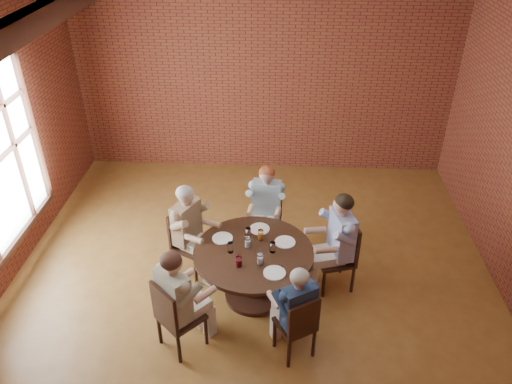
# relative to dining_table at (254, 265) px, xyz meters

# --- Properties ---
(floor) EXTENTS (7.00, 7.00, 0.00)m
(floor) POSITION_rel_dining_table_xyz_m (-0.03, 0.00, -0.53)
(floor) COLOR olive
(floor) RESTS_ON ground
(ceiling) EXTENTS (7.00, 7.00, 0.00)m
(ceiling) POSITION_rel_dining_table_xyz_m (-0.03, 0.00, 2.87)
(ceiling) COLOR silver
(ceiling) RESTS_ON wall_back
(wall_back) EXTENTS (7.00, 0.00, 7.00)m
(wall_back) POSITION_rel_dining_table_xyz_m (-0.03, 3.50, 1.17)
(wall_back) COLOR maroon
(wall_back) RESTS_ON ground
(dining_table) EXTENTS (1.48, 1.48, 0.75)m
(dining_table) POSITION_rel_dining_table_xyz_m (0.00, 0.00, 0.00)
(dining_table) COLOR black
(dining_table) RESTS_ON floor
(chair_a) EXTENTS (0.56, 0.56, 0.97)m
(chair_a) POSITION_rel_dining_table_xyz_m (1.12, 0.32, -0.01)
(chair_a) COLOR black
(chair_a) RESTS_ON floor
(diner_a) EXTENTS (0.82, 0.73, 1.40)m
(diner_a) POSITION_rel_dining_table_xyz_m (1.03, 0.29, 0.17)
(diner_a) COLOR #3C4D9E
(diner_a) RESTS_ON floor
(chair_b) EXTENTS (0.46, 0.46, 0.92)m
(chair_b) POSITION_rel_dining_table_xyz_m (0.12, 1.14, -0.03)
(chair_b) COLOR black
(chair_b) RESTS_ON floor
(diner_b) EXTENTS (0.58, 0.68, 1.31)m
(diner_b) POSITION_rel_dining_table_xyz_m (0.11, 1.06, 0.13)
(diner_b) COLOR #879FAB
(diner_b) RESTS_ON floor
(chair_c) EXTENTS (0.58, 0.58, 0.94)m
(chair_c) POSITION_rel_dining_table_xyz_m (-0.93, 0.50, -0.02)
(chair_c) COLOR black
(chair_c) RESTS_ON floor
(diner_c) EXTENTS (0.83, 0.78, 1.34)m
(diner_c) POSITION_rel_dining_table_xyz_m (-0.85, 0.46, 0.14)
(diner_c) COLOR brown
(diner_c) RESTS_ON floor
(chair_d) EXTENTS (0.62, 0.62, 0.95)m
(chair_d) POSITION_rel_dining_table_xyz_m (-0.83, -0.88, -0.01)
(chair_d) COLOR black
(chair_d) RESTS_ON floor
(diner_d) EXTENTS (0.86, 0.86, 1.36)m
(diner_d) POSITION_rel_dining_table_xyz_m (-0.77, -0.81, 0.15)
(diner_d) COLOR tan
(diner_d) RESTS_ON floor
(chair_e) EXTENTS (0.52, 0.52, 0.88)m
(chair_e) POSITION_rel_dining_table_xyz_m (0.54, -0.92, -0.04)
(chair_e) COLOR black
(chair_e) RESTS_ON floor
(diner_e) EXTENTS (0.70, 0.74, 1.24)m
(diner_e) POSITION_rel_dining_table_xyz_m (0.51, -0.86, 0.09)
(diner_e) COLOR #182945
(diner_e) RESTS_ON floor
(plate_a) EXTENTS (0.26, 0.26, 0.01)m
(plate_a) POSITION_rel_dining_table_xyz_m (0.38, 0.19, 0.23)
(plate_a) COLOR white
(plate_a) RESTS_ON dining_table
(plate_b) EXTENTS (0.26, 0.26, 0.01)m
(plate_b) POSITION_rel_dining_table_xyz_m (0.05, 0.45, 0.23)
(plate_b) COLOR white
(plate_b) RESTS_ON dining_table
(plate_c) EXTENTS (0.26, 0.26, 0.01)m
(plate_c) POSITION_rel_dining_table_xyz_m (-0.41, 0.22, 0.23)
(plate_c) COLOR white
(plate_c) RESTS_ON dining_table
(plate_d) EXTENTS (0.26, 0.26, 0.01)m
(plate_d) POSITION_rel_dining_table_xyz_m (0.27, -0.39, 0.23)
(plate_d) COLOR white
(plate_d) RESTS_ON dining_table
(glass_a) EXTENTS (0.07, 0.07, 0.14)m
(glass_a) POSITION_rel_dining_table_xyz_m (0.23, -0.00, 0.29)
(glass_a) COLOR white
(glass_a) RESTS_ON dining_table
(glass_b) EXTENTS (0.07, 0.07, 0.14)m
(glass_b) POSITION_rel_dining_table_xyz_m (0.08, 0.24, 0.29)
(glass_b) COLOR white
(glass_b) RESTS_ON dining_table
(glass_c) EXTENTS (0.07, 0.07, 0.14)m
(glass_c) POSITION_rel_dining_table_xyz_m (-0.08, 0.27, 0.29)
(glass_c) COLOR white
(glass_c) RESTS_ON dining_table
(glass_d) EXTENTS (0.07, 0.07, 0.14)m
(glass_d) POSITION_rel_dining_table_xyz_m (-0.08, 0.08, 0.29)
(glass_d) COLOR white
(glass_d) RESTS_ON dining_table
(glass_e) EXTENTS (0.07, 0.07, 0.14)m
(glass_e) POSITION_rel_dining_table_xyz_m (-0.28, -0.03, 0.29)
(glass_e) COLOR white
(glass_e) RESTS_ON dining_table
(glass_f) EXTENTS (0.07, 0.07, 0.14)m
(glass_f) POSITION_rel_dining_table_xyz_m (-0.15, -0.28, 0.29)
(glass_f) COLOR white
(glass_f) RESTS_ON dining_table
(glass_g) EXTENTS (0.07, 0.07, 0.14)m
(glass_g) POSITION_rel_dining_table_xyz_m (0.09, -0.22, 0.29)
(glass_g) COLOR white
(glass_g) RESTS_ON dining_table
(smartphone) EXTENTS (0.11, 0.15, 0.01)m
(smartphone) POSITION_rel_dining_table_xyz_m (0.34, -0.34, 0.23)
(smartphone) COLOR black
(smartphone) RESTS_ON dining_table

